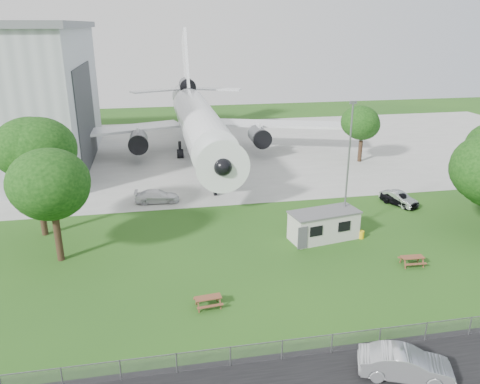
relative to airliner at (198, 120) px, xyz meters
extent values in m
plane|color=#31641C|center=(2.00, -35.86, -5.27)|extent=(160.00, 160.00, 0.00)
cube|color=#B7B7B2|center=(2.00, 2.14, -5.25)|extent=(120.00, 46.00, 0.03)
cube|color=#2D3033|center=(-14.93, -2.86, 1.48)|extent=(0.16, 16.00, 12.96)
cylinder|color=white|center=(0.00, -1.86, -0.17)|extent=(5.40, 34.00, 5.40)
cone|color=white|center=(0.00, -20.86, -0.17)|extent=(5.40, 5.50, 5.40)
cone|color=white|center=(0.00, 19.14, 0.63)|extent=(4.86, 9.00, 4.86)
cube|color=white|center=(-12.50, 1.34, -1.37)|extent=(21.36, 10.77, 0.36)
cube|color=white|center=(12.50, 1.34, -1.37)|extent=(21.36, 10.77, 0.36)
cube|color=white|center=(0.00, 19.14, 6.33)|extent=(0.46, 9.96, 12.17)
cylinder|color=#515459|center=(-8.50, -2.36, -2.27)|extent=(2.50, 4.20, 2.50)
cylinder|color=#515459|center=(8.50, -2.36, -2.27)|extent=(2.50, 4.20, 2.50)
cylinder|color=#515459|center=(0.00, 18.14, 2.63)|extent=(2.60, 4.50, 2.60)
cylinder|color=black|center=(0.00, -17.36, -4.07)|extent=(0.36, 0.36, 2.40)
cylinder|color=black|center=(-2.80, -0.86, -4.07)|extent=(0.44, 0.44, 2.40)
cylinder|color=black|center=(2.80, -0.86, -4.07)|extent=(0.44, 0.44, 2.40)
cube|color=beige|center=(7.97, -30.46, -4.02)|extent=(6.35, 3.54, 2.50)
cube|color=#59595B|center=(7.97, -30.46, -2.71)|extent=(6.59, 3.78, 0.12)
cylinder|color=gold|center=(11.37, -31.06, -4.92)|extent=(0.50, 0.50, 0.70)
cube|color=gray|center=(2.00, -45.36, -5.27)|extent=(58.00, 0.04, 1.30)
cylinder|color=slate|center=(10.20, -29.66, 0.73)|extent=(0.16, 0.16, 12.00)
cylinder|color=#382619|center=(-16.77, -24.89, -3.01)|extent=(0.56, 0.56, 4.52)
sphere|color=#2B621B|center=(-16.77, -24.89, 2.52)|extent=(7.68, 7.68, 7.68)
cylinder|color=#382619|center=(-14.51, -30.31, -3.41)|extent=(0.56, 0.56, 3.72)
sphere|color=#2B621B|center=(-14.51, -30.31, 1.14)|extent=(6.21, 6.21, 6.21)
cylinder|color=#382619|center=(21.77, -7.58, -3.77)|extent=(0.56, 0.56, 3.00)
sphere|color=#2B621B|center=(21.77, -7.58, -0.11)|extent=(5.24, 5.24, 5.24)
imported|color=#B1B3B9|center=(6.17, -47.96, -4.45)|extent=(5.26, 3.43, 1.64)
imported|color=black|center=(18.83, -24.13, -4.56)|extent=(3.43, 4.47, 1.42)
imported|color=#AFB2B6|center=(18.80, -23.99, -4.58)|extent=(2.96, 4.40, 1.37)
imported|color=white|center=(-6.48, -18.50, -4.58)|extent=(4.82, 2.19, 1.37)
camera|label=1|loc=(-6.48, -66.58, 12.91)|focal=35.00mm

